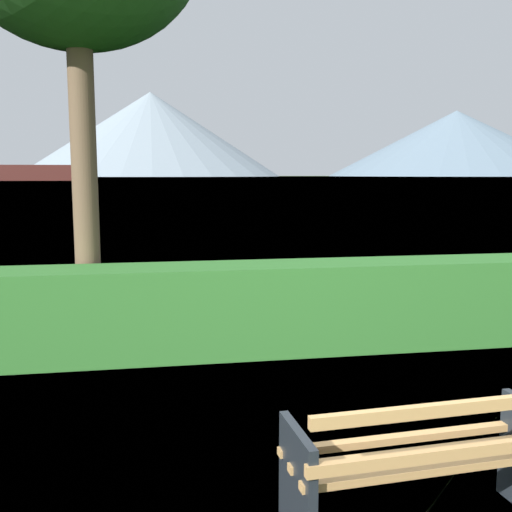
{
  "coord_description": "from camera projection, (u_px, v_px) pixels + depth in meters",
  "views": [
    {
      "loc": [
        -1.44,
        -2.93,
        2.0
      ],
      "look_at": [
        0.0,
        5.25,
        0.85
      ],
      "focal_mm": 41.67,
      "sensor_mm": 36.0,
      "label": 1
    }
  ],
  "objects": [
    {
      "name": "fishing_boat_near",
      "position": [
        9.0,
        179.0,
        213.4
      ],
      "size": [
        5.01,
        8.83,
        1.23
      ],
      "color": "silver",
      "rests_on": "water_surface"
    },
    {
      "name": "park_bench",
      "position": [
        424.0,
        463.0,
        3.27
      ],
      "size": [
        1.56,
        0.68,
        0.87
      ],
      "color": "tan",
      "rests_on": "ground_plane"
    },
    {
      "name": "hedge_row",
      "position": [
        282.0,
        307.0,
        6.75
      ],
      "size": [
        6.45,
        0.76,
        1.0
      ],
      "primitive_type": "cube",
      "color": "#2D6B28",
      "rests_on": "ground_plane"
    },
    {
      "name": "distant_hills",
      "position": [
        199.0,
        142.0,
        560.18
      ],
      "size": [
        813.44,
        278.34,
        78.22
      ],
      "color": "gray",
      "rests_on": "ground_plane"
    },
    {
      "name": "water_surface",
      "position": [
        153.0,
        178.0,
        304.07
      ],
      "size": [
        620.0,
        620.0,
        0.0
      ],
      "primitive_type": "plane",
      "color": "#6B8EA3",
      "rests_on": "ground_plane"
    }
  ]
}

